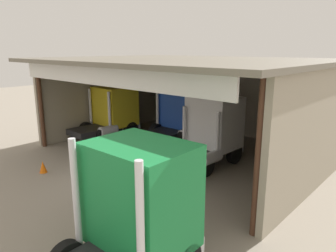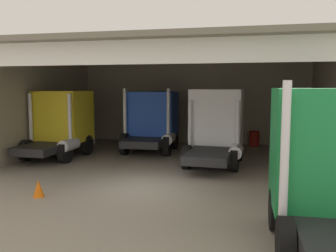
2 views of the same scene
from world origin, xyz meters
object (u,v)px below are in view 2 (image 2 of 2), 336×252
Objects in this scene: truck_yellow_center_bay at (61,122)px; truck_blue_right_bay at (152,119)px; oil_drum at (254,139)px; traffic_cone at (38,188)px; tool_cart at (287,141)px; truck_green_yard_outside at (336,165)px; truck_white_center_left_bay at (216,126)px.

truck_yellow_center_bay is 1.02× the size of truck_blue_right_bay.
oil_drum reaches higher than traffic_cone.
truck_yellow_center_bay reaches higher than tool_cart.
oil_drum is at bearing 25.35° from truck_blue_right_bay.
tool_cart is 1.79× the size of traffic_cone.
truck_blue_right_bay is 1.07× the size of truck_green_yard_outside.
truck_blue_right_bay is 12.68m from truck_green_yard_outside.
truck_green_yard_outside reaches higher than truck_yellow_center_bay.
truck_blue_right_bay is 9.08m from traffic_cone.
tool_cart is at bearing 53.52° from truck_white_center_left_bay.
tool_cart is at bearing 13.99° from truck_blue_right_bay.
truck_yellow_center_bay is 7.03m from traffic_cone.
oil_drum is 1.94m from tool_cart.
truck_green_yard_outside is 4.15× the size of tool_cart.
truck_yellow_center_bay is at bearing -176.05° from truck_white_center_left_bay.
truck_green_yard_outside reaches higher than oil_drum.
truck_green_yard_outside is 7.42× the size of traffic_cone.
truck_yellow_center_bay is 13.70m from truck_green_yard_outside.
truck_green_yard_outside is 4.64× the size of oil_drum.
truck_blue_right_bay is 4.39m from truck_white_center_left_bay.
truck_green_yard_outside reaches higher than truck_blue_right_bay.
truck_white_center_left_bay is 5.85m from tool_cart.
truck_white_center_left_bay reaches higher than oil_drum.
truck_white_center_left_bay is at bearing -108.88° from oil_drum.
truck_yellow_center_bay is 12.34m from tool_cart.
tool_cart is 13.99m from traffic_cone.
truck_white_center_left_bay is at bearing 52.35° from traffic_cone.
truck_white_center_left_bay is 4.98× the size of tool_cart.
truck_yellow_center_bay is at bearing -150.30° from oil_drum.
traffic_cone is at bearing 167.71° from truck_green_yard_outside.
truck_white_center_left_bay is 1.20× the size of truck_green_yard_outside.
truck_yellow_center_bay is at bearing -150.21° from truck_blue_right_bay.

